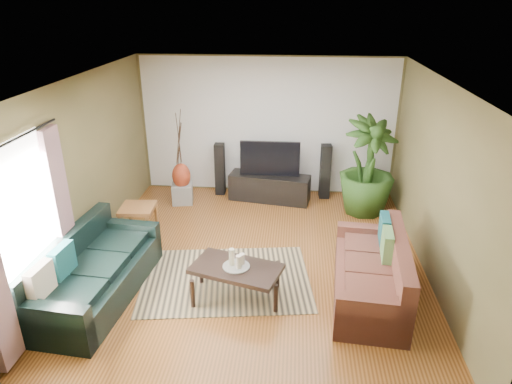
# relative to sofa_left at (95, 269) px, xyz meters

# --- Properties ---
(floor) EXTENTS (5.50, 5.50, 0.00)m
(floor) POSITION_rel_sofa_left_xyz_m (2.00, 1.06, -0.42)
(floor) COLOR brown
(floor) RESTS_ON ground
(ceiling) EXTENTS (5.50, 5.50, 0.00)m
(ceiling) POSITION_rel_sofa_left_xyz_m (2.00, 1.06, 2.28)
(ceiling) COLOR white
(ceiling) RESTS_ON ground
(wall_back) EXTENTS (5.00, 0.00, 5.00)m
(wall_back) POSITION_rel_sofa_left_xyz_m (2.00, 3.81, 0.93)
(wall_back) COLOR brown
(wall_back) RESTS_ON ground
(wall_front) EXTENTS (5.00, 0.00, 5.00)m
(wall_front) POSITION_rel_sofa_left_xyz_m (2.00, -1.69, 0.93)
(wall_front) COLOR brown
(wall_front) RESTS_ON ground
(wall_left) EXTENTS (0.00, 5.50, 5.50)m
(wall_left) POSITION_rel_sofa_left_xyz_m (-0.50, 1.06, 0.92)
(wall_left) COLOR brown
(wall_left) RESTS_ON ground
(wall_right) EXTENTS (0.00, 5.50, 5.50)m
(wall_right) POSITION_rel_sofa_left_xyz_m (4.50, 1.06, 0.92)
(wall_right) COLOR brown
(wall_right) RESTS_ON ground
(backwall_panel) EXTENTS (4.90, 0.00, 4.90)m
(backwall_panel) POSITION_rel_sofa_left_xyz_m (2.00, 3.80, 0.93)
(backwall_panel) COLOR white
(backwall_panel) RESTS_ON ground
(window_pane) EXTENTS (0.00, 1.80, 1.80)m
(window_pane) POSITION_rel_sofa_left_xyz_m (-0.48, -0.54, 0.97)
(window_pane) COLOR white
(window_pane) RESTS_ON ground
(curtain_far) EXTENTS (0.08, 0.35, 2.20)m
(curtain_far) POSITION_rel_sofa_left_xyz_m (-0.43, 0.21, 0.72)
(curtain_far) COLOR gray
(curtain_far) RESTS_ON ground
(curtain_rod) EXTENTS (0.03, 1.90, 0.03)m
(curtain_rod) POSITION_rel_sofa_left_xyz_m (-0.43, -0.54, 1.87)
(curtain_rod) COLOR black
(curtain_rod) RESTS_ON ground
(sofa_left) EXTENTS (1.14, 2.28, 0.85)m
(sofa_left) POSITION_rel_sofa_left_xyz_m (0.00, 0.00, 0.00)
(sofa_left) COLOR black
(sofa_left) RESTS_ON floor
(sofa_right) EXTENTS (1.04, 2.01, 0.85)m
(sofa_right) POSITION_rel_sofa_left_xyz_m (3.58, 0.31, 0.00)
(sofa_right) COLOR brown
(sofa_right) RESTS_ON floor
(area_rug) EXTENTS (2.56, 1.98, 0.01)m
(area_rug) POSITION_rel_sofa_left_xyz_m (1.64, 0.53, -0.42)
(area_rug) COLOR tan
(area_rug) RESTS_ON floor
(coffee_table) EXTENTS (1.28, 0.93, 0.47)m
(coffee_table) POSITION_rel_sofa_left_xyz_m (1.84, 0.14, -0.19)
(coffee_table) COLOR black
(coffee_table) RESTS_ON floor
(candle_tray) EXTENTS (0.35, 0.35, 0.02)m
(candle_tray) POSITION_rel_sofa_left_xyz_m (1.84, 0.14, 0.05)
(candle_tray) COLOR gray
(candle_tray) RESTS_ON coffee_table
(candle_tall) EXTENTS (0.07, 0.07, 0.23)m
(candle_tall) POSITION_rel_sofa_left_xyz_m (1.78, 0.17, 0.17)
(candle_tall) COLOR beige
(candle_tall) RESTS_ON candle_tray
(candle_mid) EXTENTS (0.07, 0.07, 0.18)m
(candle_mid) POSITION_rel_sofa_left_xyz_m (1.88, 0.10, 0.15)
(candle_mid) COLOR beige
(candle_mid) RESTS_ON candle_tray
(candle_short) EXTENTS (0.07, 0.07, 0.15)m
(candle_short) POSITION_rel_sofa_left_xyz_m (1.91, 0.20, 0.13)
(candle_short) COLOR beige
(candle_short) RESTS_ON candle_tray
(tv_stand) EXTENTS (1.61, 0.72, 0.52)m
(tv_stand) POSITION_rel_sofa_left_xyz_m (2.08, 3.33, -0.17)
(tv_stand) COLOR black
(tv_stand) RESTS_ON floor
(television) EXTENTS (1.14, 0.06, 0.67)m
(television) POSITION_rel_sofa_left_xyz_m (2.08, 3.35, 0.43)
(television) COLOR black
(television) RESTS_ON tv_stand
(speaker_left) EXTENTS (0.19, 0.21, 1.05)m
(speaker_left) POSITION_rel_sofa_left_xyz_m (1.07, 3.56, 0.10)
(speaker_left) COLOR black
(speaker_left) RESTS_ON floor
(speaker_right) EXTENTS (0.21, 0.23, 1.08)m
(speaker_right) POSITION_rel_sofa_left_xyz_m (3.15, 3.56, 0.12)
(speaker_right) COLOR black
(speaker_right) RESTS_ON floor
(potted_plant) EXTENTS (1.37, 1.37, 1.78)m
(potted_plant) POSITION_rel_sofa_left_xyz_m (3.85, 2.96, 0.46)
(potted_plant) COLOR #264A18
(potted_plant) RESTS_ON floor
(plant_pot) EXTENTS (0.33, 0.33, 0.25)m
(plant_pot) POSITION_rel_sofa_left_xyz_m (3.85, 2.96, -0.30)
(plant_pot) COLOR black
(plant_pot) RESTS_ON floor
(pedestal) EXTENTS (0.44, 0.44, 0.38)m
(pedestal) POSITION_rel_sofa_left_xyz_m (0.41, 3.06, -0.23)
(pedestal) COLOR #959592
(pedestal) RESTS_ON floor
(vase) EXTENTS (0.35, 0.35, 0.49)m
(vase) POSITION_rel_sofa_left_xyz_m (0.41, 3.06, 0.13)
(vase) COLOR maroon
(vase) RESTS_ON pedestal
(side_table) EXTENTS (0.57, 0.57, 0.57)m
(side_table) POSITION_rel_sofa_left_xyz_m (0.03, 1.61, -0.14)
(side_table) COLOR brown
(side_table) RESTS_ON floor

